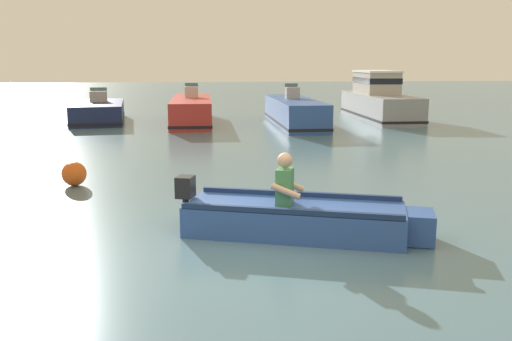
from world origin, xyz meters
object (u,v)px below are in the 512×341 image
(rowboat_with_person, at_px, (299,217))
(moored_boat_grey, at_px, (378,101))
(moored_boat_navy, at_px, (99,112))
(mooring_buoy, at_px, (74,174))
(moored_boat_red, at_px, (192,111))
(moored_boat_blue, at_px, (294,113))

(rowboat_with_person, xyz_separation_m, moored_boat_grey, (6.33, 15.80, 0.53))
(moored_boat_navy, bearing_deg, mooring_buoy, -82.54)
(moored_boat_red, relative_size, moored_boat_blue, 0.96)
(moored_boat_red, distance_m, mooring_buoy, 11.57)
(rowboat_with_person, xyz_separation_m, moored_boat_navy, (-5.54, 15.89, 0.13))
(rowboat_with_person, relative_size, moored_boat_grey, 0.57)
(moored_boat_navy, relative_size, mooring_buoy, 10.58)
(moored_boat_navy, xyz_separation_m, mooring_buoy, (1.61, -12.29, -0.13))
(moored_boat_blue, distance_m, moored_boat_grey, 4.50)
(rowboat_with_person, height_order, moored_boat_blue, moored_boat_blue)
(moored_boat_blue, relative_size, mooring_buoy, 13.30)
(moored_boat_blue, distance_m, mooring_buoy, 11.98)
(rowboat_with_person, bearing_deg, moored_boat_navy, 109.22)
(moored_boat_grey, height_order, mooring_buoy, moored_boat_grey)
(moored_boat_blue, bearing_deg, moored_boat_navy, 165.31)
(rowboat_with_person, xyz_separation_m, moored_boat_red, (-1.70, 14.95, 0.23))
(moored_boat_red, bearing_deg, rowboat_with_person, -83.51)
(moored_boat_blue, bearing_deg, moored_boat_grey, 26.06)
(rowboat_with_person, xyz_separation_m, moored_boat_blue, (2.30, 13.83, 0.23))
(mooring_buoy, bearing_deg, moored_boat_navy, 97.46)
(moored_boat_blue, height_order, moored_boat_grey, moored_boat_grey)
(moored_boat_navy, height_order, moored_boat_red, moored_boat_red)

